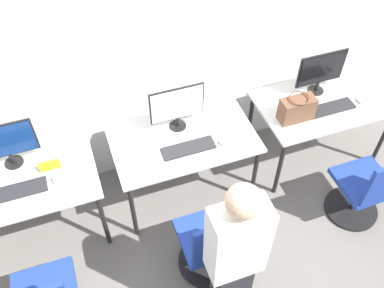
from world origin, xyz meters
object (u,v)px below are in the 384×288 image
object	(u,v)px
keyboard_left	(17,191)
monitor_center	(177,106)
mouse_left	(56,179)
mouse_center	(222,141)
mouse_right	(360,100)
monitor_right	(321,71)
person_center	(235,256)
monitor_left	(5,143)
handbag	(297,109)
keyboard_center	(188,148)
office_chair_center	(210,246)
keyboard_right	(331,108)
office_chair_right	(365,191)

from	to	relation	value
keyboard_left	monitor_center	xyz separation A→B (m)	(1.35, 0.25, 0.22)
mouse_left	mouse_center	world-z (taller)	same
mouse_center	mouse_right	xyz separation A→B (m)	(1.37, 0.04, 0.00)
monitor_right	monitor_center	bearing A→B (deg)	-179.77
mouse_center	mouse_right	distance (m)	1.37
person_center	monitor_center	bearing A→B (deg)	87.52
monitor_left	monitor_right	distance (m)	2.71
handbag	monitor_left	bearing A→B (deg)	172.63
keyboard_center	mouse_right	bearing A→B (deg)	0.60
monitor_left	mouse_center	distance (m)	1.69
monitor_center	mouse_right	distance (m)	1.69
office_chair_center	monitor_right	bearing A→B (deg)	34.63
monitor_center	mouse_center	distance (m)	0.47
mouse_center	keyboard_right	world-z (taller)	mouse_center
monitor_center	office_chair_right	size ratio (longest dim) A/B	0.52
monitor_left	mouse_right	world-z (taller)	monitor_left
office_chair_center	monitor_right	size ratio (longest dim) A/B	1.92
person_center	monitor_right	distance (m)	1.96
monitor_left	monitor_right	world-z (taller)	same
monitor_right	handbag	world-z (taller)	monitor_right
monitor_left	mouse_right	size ratio (longest dim) A/B	5.16
office_chair_center	monitor_right	distance (m)	1.83
monitor_center	mouse_right	xyz separation A→B (m)	(1.66, -0.26, -0.22)
monitor_center	mouse_center	size ratio (longest dim) A/B	5.16
mouse_center	handbag	bearing A→B (deg)	4.11
mouse_left	mouse_right	xyz separation A→B (m)	(2.72, -0.02, 0.00)
monitor_right	person_center	bearing A→B (deg)	-136.30
mouse_center	keyboard_right	size ratio (longest dim) A/B	0.20
monitor_right	office_chair_right	xyz separation A→B (m)	(0.02, -0.94, -0.60)
monitor_left	person_center	xyz separation A→B (m)	(1.30, -1.39, -0.11)
mouse_center	office_chair_right	world-z (taller)	office_chair_right
monitor_center	mouse_center	world-z (taller)	monitor_center
person_center	mouse_left	bearing A→B (deg)	132.29
monitor_left	handbag	size ratio (longest dim) A/B	1.55
keyboard_right	mouse_right	xyz separation A→B (m)	(0.30, -0.01, 0.01)
monitor_left	mouse_left	distance (m)	0.46
keyboard_left	monitor_center	world-z (taller)	monitor_center
office_chair_center	person_center	bearing A→B (deg)	-88.12
keyboard_right	mouse_right	size ratio (longest dim) A/B	4.91
mouse_left	mouse_center	distance (m)	1.35
keyboard_center	person_center	bearing A→B (deg)	-93.13
keyboard_left	mouse_center	xyz separation A→B (m)	(1.64, -0.05, 0.01)
mouse_right	office_chair_right	bearing A→B (deg)	-112.54
mouse_left	person_center	world-z (taller)	person_center
person_center	mouse_right	distance (m)	2.03
mouse_left	office_chair_center	world-z (taller)	office_chair_center
person_center	office_chair_center	bearing A→B (deg)	91.88
monitor_left	office_chair_center	xyz separation A→B (m)	(1.28, -1.03, -0.60)
keyboard_center	monitor_right	world-z (taller)	monitor_right
monitor_left	office_chair_center	bearing A→B (deg)	-38.65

